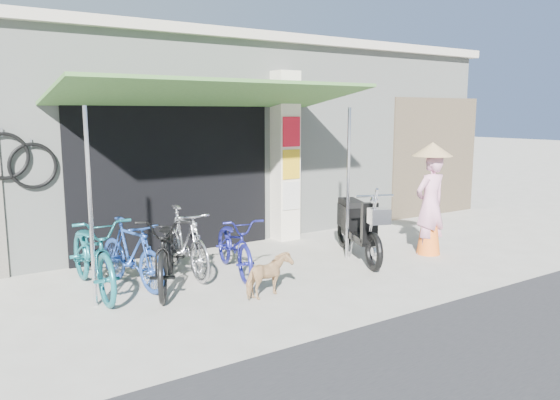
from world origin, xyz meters
TOP-DOWN VIEW (x-y plane):
  - ground at (0.00, 0.00)m, footprint 80.00×80.00m
  - bicycle_shop at (-0.00, 5.09)m, footprint 12.30×5.30m
  - shop_pillar at (0.85, 2.45)m, footprint 0.42×0.44m
  - awning at (-0.90, 1.63)m, footprint 4.60×1.88m
  - neighbour_right at (5.00, 2.59)m, footprint 2.60×0.06m
  - bike_teal at (-2.87, 1.27)m, footprint 0.71×1.96m
  - bike_blue at (-2.39, 1.23)m, footprint 0.74×1.57m
  - bike_black at (-2.01, 0.94)m, footprint 1.43×2.00m
  - bike_silver at (-1.58, 1.35)m, footprint 0.48×1.62m
  - bike_navy at (-0.96, 1.02)m, footprint 0.90×1.70m
  - street_dog at (-1.10, -0.11)m, footprint 0.70×0.44m
  - moped at (1.06, 0.70)m, footprint 0.94×1.89m
  - nun at (2.20, 0.24)m, footprint 0.64×0.64m

SIDE VIEW (x-z plane):
  - ground at x=0.00m, z-range 0.00..0.00m
  - street_dog at x=-1.10m, z-range 0.00..0.55m
  - bike_navy at x=-0.96m, z-range 0.00..0.85m
  - bike_blue at x=-2.39m, z-range 0.00..0.91m
  - bike_silver at x=-1.58m, z-range 0.00..0.97m
  - bike_black at x=-2.01m, z-range 0.00..1.00m
  - moped at x=1.06m, z-range -0.05..1.07m
  - bike_teal at x=-2.87m, z-range 0.00..1.02m
  - nun at x=2.20m, z-range -0.01..1.80m
  - neighbour_right at x=5.00m, z-range 0.00..2.60m
  - shop_pillar at x=0.85m, z-range 0.00..3.00m
  - bicycle_shop at x=0.00m, z-range 0.00..3.66m
  - awning at x=-0.90m, z-range 1.15..3.88m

